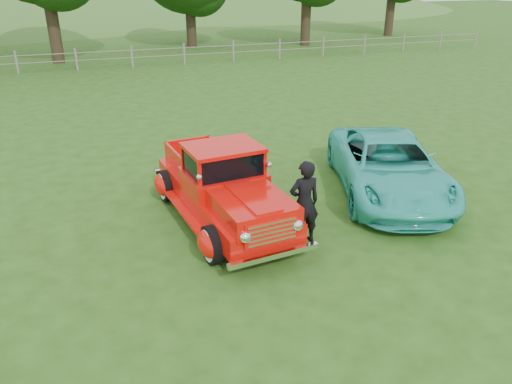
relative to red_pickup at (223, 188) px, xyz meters
name	(u,v)px	position (x,y,z in m)	size (l,w,h in m)	color
ground	(268,263)	(0.31, -1.99, -0.80)	(140.00, 140.00, 0.00)	#244913
distant_hills	(67,55)	(-3.78, 57.47, -5.34)	(116.00, 60.00, 18.00)	#376927
fence_line	(132,56)	(0.31, 20.01, -0.19)	(48.00, 0.12, 1.20)	slate
red_pickup	(223,188)	(0.00, 0.00, 0.00)	(2.62, 5.14, 1.78)	black
teal_sedan	(389,166)	(4.26, 0.13, -0.08)	(2.36, 5.13, 1.42)	#2FBFAF
man	(304,203)	(1.28, -1.44, 0.09)	(0.64, 0.42, 1.77)	black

